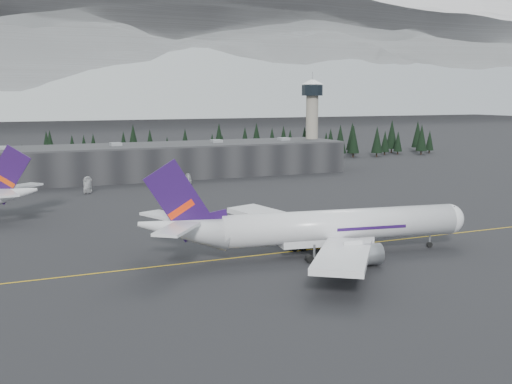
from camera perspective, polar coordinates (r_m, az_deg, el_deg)
name	(u,v)px	position (r m, az deg, el deg)	size (l,w,h in m)	color
ground	(296,248)	(132.66, 3.56, -5.03)	(1400.00, 1400.00, 0.00)	black
taxiline	(300,251)	(130.94, 3.97, -5.21)	(400.00, 0.40, 0.02)	gold
terminal	(143,161)	(247.70, -10.04, 2.70)	(160.00, 30.00, 12.60)	black
control_tower	(312,114)	(277.32, 5.01, 6.96)	(10.00, 10.00, 37.70)	gray
treeline	(121,151)	(283.45, -11.90, 3.62)	(360.00, 20.00, 15.00)	black
mountain_ridge	(7,115)	(1116.01, -21.28, 6.43)	(4400.00, 900.00, 420.00)	white
jet_main	(313,228)	(125.90, 5.06, -3.18)	(67.20, 61.61, 19.85)	silver
gse_vehicle_a	(87,191)	(212.11, -14.77, 0.07)	(2.56, 5.54, 1.54)	silver
gse_vehicle_b	(189,184)	(222.32, -5.98, 0.69)	(1.83, 4.55, 1.55)	silver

